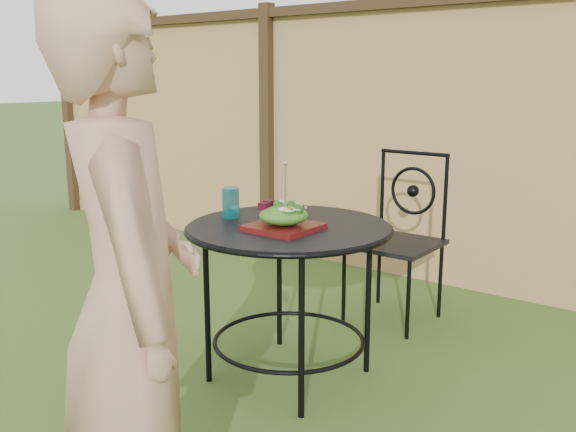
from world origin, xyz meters
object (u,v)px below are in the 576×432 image
object	(u,v)px
patio_table	(289,255)
diner	(130,299)
patio_chair	(399,232)
salad_plate	(284,227)

from	to	relation	value
patio_table	diner	xyz separation A→B (m)	(0.37, -1.18, 0.21)
patio_table	patio_chair	world-z (taller)	patio_chair
patio_chair	diner	bearing A→B (deg)	-81.24
patio_table	salad_plate	size ratio (longest dim) A/B	3.42
patio_chair	salad_plate	xyz separation A→B (m)	(0.00, -1.07, 0.23)
patio_chair	salad_plate	world-z (taller)	patio_chair
patio_table	salad_plate	bearing A→B (deg)	-66.42
patio_table	patio_chair	bearing A→B (deg)	87.89
patio_table	diner	bearing A→B (deg)	-72.61
patio_table	salad_plate	distance (m)	0.18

